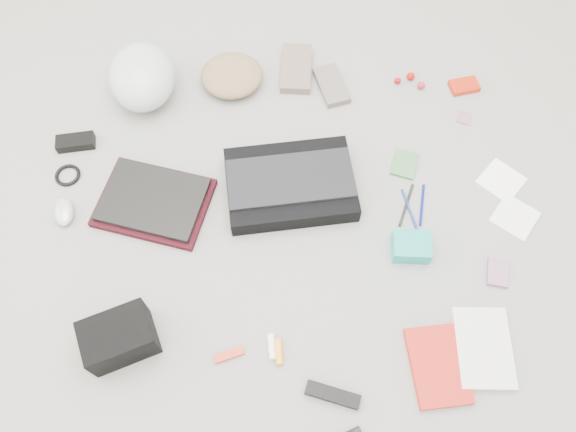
{
  "coord_description": "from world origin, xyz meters",
  "views": [
    {
      "loc": [
        -0.01,
        -0.78,
        1.59
      ],
      "look_at": [
        0.0,
        0.0,
        0.05
      ],
      "focal_mm": 35.0,
      "sensor_mm": 36.0,
      "label": 1
    }
  ],
  "objects_px": {
    "laptop": "(153,199)",
    "bike_helmet": "(142,77)",
    "book_red": "(438,366)",
    "accordion_wallet": "(411,247)",
    "camera_bag": "(119,338)",
    "messenger_bag": "(290,185)"
  },
  "relations": [
    {
      "from": "laptop",
      "to": "bike_helmet",
      "type": "distance_m",
      "value": 0.46
    },
    {
      "from": "laptop",
      "to": "book_red",
      "type": "xyz_separation_m",
      "value": [
        0.84,
        -0.53,
        -0.02
      ]
    },
    {
      "from": "laptop",
      "to": "accordion_wallet",
      "type": "xyz_separation_m",
      "value": [
        0.8,
        -0.17,
        -0.01
      ]
    },
    {
      "from": "bike_helmet",
      "to": "camera_bag",
      "type": "xyz_separation_m",
      "value": [
        0.03,
        -0.9,
        -0.02
      ]
    },
    {
      "from": "laptop",
      "to": "camera_bag",
      "type": "relative_size",
      "value": 1.67
    },
    {
      "from": "messenger_bag",
      "to": "laptop",
      "type": "height_order",
      "value": "messenger_bag"
    },
    {
      "from": "camera_bag",
      "to": "book_red",
      "type": "xyz_separation_m",
      "value": [
        0.88,
        -0.08,
        -0.05
      ]
    },
    {
      "from": "camera_bag",
      "to": "book_red",
      "type": "distance_m",
      "value": 0.89
    },
    {
      "from": "accordion_wallet",
      "to": "laptop",
      "type": "bearing_deg",
      "value": 171.07
    },
    {
      "from": "bike_helmet",
      "to": "book_red",
      "type": "relative_size",
      "value": 1.27
    },
    {
      "from": "bike_helmet",
      "to": "accordion_wallet",
      "type": "height_order",
      "value": "bike_helmet"
    },
    {
      "from": "bike_helmet",
      "to": "camera_bag",
      "type": "relative_size",
      "value": 1.5
    },
    {
      "from": "messenger_bag",
      "to": "laptop",
      "type": "xyz_separation_m",
      "value": [
        -0.44,
        -0.05,
        0.0
      ]
    },
    {
      "from": "bike_helmet",
      "to": "camera_bag",
      "type": "height_order",
      "value": "bike_helmet"
    },
    {
      "from": "laptop",
      "to": "camera_bag",
      "type": "height_order",
      "value": "camera_bag"
    },
    {
      "from": "camera_bag",
      "to": "book_red",
      "type": "relative_size",
      "value": 0.84
    },
    {
      "from": "bike_helmet",
      "to": "book_red",
      "type": "distance_m",
      "value": 1.34
    },
    {
      "from": "bike_helmet",
      "to": "camera_bag",
      "type": "bearing_deg",
      "value": -94.78
    },
    {
      "from": "messenger_bag",
      "to": "book_red",
      "type": "relative_size",
      "value": 1.81
    },
    {
      "from": "laptop",
      "to": "accordion_wallet",
      "type": "bearing_deg",
      "value": 3.39
    },
    {
      "from": "laptop",
      "to": "book_red",
      "type": "distance_m",
      "value": 0.99
    },
    {
      "from": "messenger_bag",
      "to": "bike_helmet",
      "type": "xyz_separation_m",
      "value": [
        -0.51,
        0.41,
        0.05
      ]
    }
  ]
}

